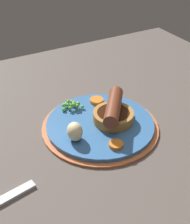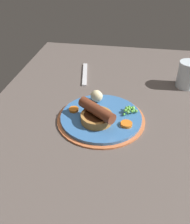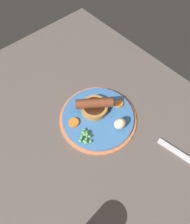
% 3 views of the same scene
% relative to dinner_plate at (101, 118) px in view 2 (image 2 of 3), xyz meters
% --- Properties ---
extents(dining_table, '(1.10, 0.80, 0.03)m').
position_rel_dinner_plate_xyz_m(dining_table, '(0.04, -0.04, -0.02)').
color(dining_table, '#564C47').
rests_on(dining_table, ground).
extents(dinner_plate, '(0.25, 0.25, 0.01)m').
position_rel_dinner_plate_xyz_m(dinner_plate, '(0.00, 0.00, 0.00)').
color(dinner_plate, '#CC6B3D').
rests_on(dinner_plate, dining_table).
extents(sausage_pudding, '(0.10, 0.11, 0.05)m').
position_rel_dinner_plate_xyz_m(sausage_pudding, '(-0.03, 0.01, 0.03)').
color(sausage_pudding, '#AD7538').
rests_on(sausage_pudding, dinner_plate).
extents(pea_pile, '(0.05, 0.04, 0.02)m').
position_rel_dinner_plate_xyz_m(pea_pile, '(0.03, -0.08, 0.02)').
color(pea_pile, '#53B33B').
rests_on(pea_pile, dinner_plate).
extents(potato_chunk_0, '(0.04, 0.04, 0.04)m').
position_rel_dinner_plate_xyz_m(potato_chunk_0, '(0.07, 0.03, 0.03)').
color(potato_chunk_0, beige).
rests_on(potato_chunk_0, dinner_plate).
extents(carrot_slice_0, '(0.03, 0.03, 0.01)m').
position_rel_dinner_plate_xyz_m(carrot_slice_0, '(0.01, 0.08, 0.01)').
color(carrot_slice_0, orange).
rests_on(carrot_slice_0, dinner_plate).
extents(carrot_slice_2, '(0.04, 0.04, 0.01)m').
position_rel_dinner_plate_xyz_m(carrot_slice_2, '(-0.03, -0.07, 0.01)').
color(carrot_slice_2, orange).
rests_on(carrot_slice_2, dinner_plate).
extents(fork, '(0.18, 0.05, 0.01)m').
position_rel_dinner_plate_xyz_m(fork, '(0.27, 0.10, -0.00)').
color(fork, silver).
rests_on(fork, dining_table).
extents(drinking_glass, '(0.07, 0.07, 0.09)m').
position_rel_dinner_plate_xyz_m(drinking_glass, '(0.24, -0.27, 0.04)').
color(drinking_glass, silver).
rests_on(drinking_glass, dining_table).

